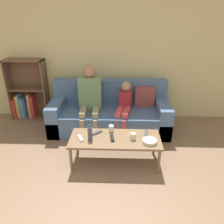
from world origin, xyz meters
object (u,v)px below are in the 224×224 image
Objects in this scene: person_child at (124,106)px; cup_near at (111,128)px; tv_remote_1 at (112,138)px; bottle at (90,134)px; snack_bowl at (150,141)px; bookshelf at (27,96)px; tv_remote_2 at (97,133)px; cup_far at (133,136)px; tv_remote_3 at (146,133)px; tv_remote_0 at (80,138)px; coffee_table at (115,140)px; couch at (110,114)px; person_adult at (90,96)px.

cup_near is (-0.20, -0.71, -0.05)m from person_child.
tv_remote_1 is 0.31m from bottle.
bookshelf is at bearing 145.62° from snack_bowl.
cup_near reaches higher than tv_remote_2.
person_child is at bearing 70.95° from tv_remote_1.
cup_far is 0.29m from tv_remote_1.
tv_remote_3 is at bearing 13.10° from bottle.
tv_remote_0 is 0.26m from tv_remote_2.
cup_near reaches higher than snack_bowl.
person_child is 1.06m from bottle.
person_child is at bearing 81.28° from coffee_table.
person_child is 1.12m from tv_remote_0.
cup_near is (0.05, -0.84, 0.18)m from couch.
person_adult is 6.79× the size of tv_remote_0.
cup_far is at bearing -35.62° from bookshelf.
tv_remote_1 is at bearing -84.42° from cup_near.
bottle is (-0.07, -0.17, 0.09)m from tv_remote_2.
person_child reaches higher than tv_remote_0.
cup_near is 0.56× the size of tv_remote_0.
bottle reaches higher than tv_remote_0.
person_child is at bearing 30.47° from tv_remote_0.
cup_near is (0.40, -0.77, -0.21)m from person_adult.
cup_near is 0.37m from cup_far.
tv_remote_1 is at bearing -23.92° from tv_remote_0.
tv_remote_1 and tv_remote_3 have the same top height.
bookshelf reaches higher than couch.
tv_remote_0 is 0.99× the size of tv_remote_1.
couch is at bearing 9.96° from person_adult.
cup_near is at bearing 87.57° from tv_remote_1.
person_child is 0.88m from tv_remote_2.
cup_far is at bearing 159.15° from snack_bowl.
cup_near is 1.06× the size of cup_far.
person_adult is at bearing 105.32° from tv_remote_1.
bottle reaches higher than snack_bowl.
tv_remote_0 is 1.09× the size of tv_remote_2.
person_child is at bearing -15.87° from bookshelf.
bottle is (-0.58, -0.04, 0.05)m from cup_far.
bookshelf is at bearing 143.95° from cup_near.
person_child reaches higher than bottle.
cup_near reaches higher than tv_remote_0.
coffee_table is 12.86× the size of cup_near.
tv_remote_2 is (-0.23, 0.14, 0.00)m from tv_remote_1.
couch is at bearing 96.16° from coffee_table.
cup_far is at bearing 33.66° from tv_remote_2.
snack_bowl is (0.32, -0.99, -0.07)m from person_child.
bookshelf is 2.29m from coffee_table.
person_adult is 0.89m from tv_remote_2.
tv_remote_1 is at bearing -152.78° from coffee_table.
tv_remote_0 reaches higher than coffee_table.
cup_far reaches higher than tv_remote_1.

